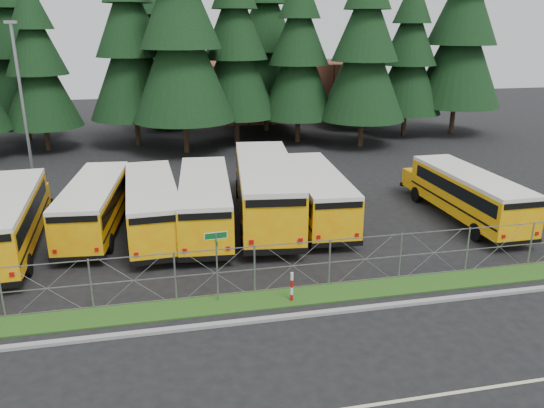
{
  "coord_description": "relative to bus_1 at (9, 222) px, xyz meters",
  "views": [
    {
      "loc": [
        -4.17,
        -19.14,
        9.86
      ],
      "look_at": [
        0.74,
        4.0,
        1.87
      ],
      "focal_mm": 35.0,
      "sensor_mm": 36.0,
      "label": 1
    }
  ],
  "objects": [
    {
      "name": "ground",
      "position": [
        11.21,
        -5.4,
        -1.39
      ],
      "size": [
        120.0,
        120.0,
        0.0
      ],
      "primitive_type": "plane",
      "color": "black",
      "rests_on": "ground"
    },
    {
      "name": "curb",
      "position": [
        11.21,
        -8.5,
        -1.33
      ],
      "size": [
        50.0,
        0.25,
        0.12
      ],
      "primitive_type": "cube",
      "color": "gray",
      "rests_on": "ground"
    },
    {
      "name": "grass_verge",
      "position": [
        11.21,
        -7.1,
        -1.36
      ],
      "size": [
        50.0,
        1.4,
        0.06
      ],
      "primitive_type": "cube",
      "color": "#1C4112",
      "rests_on": "ground"
    },
    {
      "name": "chainlink_fence",
      "position": [
        11.21,
        -6.4,
        -0.39
      ],
      "size": [
        44.0,
        0.1,
        2.0
      ],
      "primitive_type": null,
      "color": "gray",
      "rests_on": "ground"
    },
    {
      "name": "brick_building",
      "position": [
        17.21,
        34.6,
        1.61
      ],
      "size": [
        22.0,
        10.0,
        6.0
      ],
      "primitive_type": "cube",
      "color": "brown",
      "rests_on": "ground"
    },
    {
      "name": "bus_1",
      "position": [
        0.0,
        0.0,
        0.0
      ],
      "size": [
        3.11,
        10.74,
        2.78
      ],
      "primitive_type": null,
      "rotation": [
        0.0,
        0.0,
        0.06
      ],
      "color": "orange",
      "rests_on": "ground"
    },
    {
      "name": "bus_2",
      "position": [
        3.64,
        1.73,
        -0.09
      ],
      "size": [
        3.25,
        10.12,
        2.61
      ],
      "primitive_type": null,
      "rotation": [
        0.0,
        0.0,
        -0.09
      ],
      "color": "orange",
      "rests_on": "ground"
    },
    {
      "name": "bus_3",
      "position": [
        6.37,
        0.93,
        -0.05
      ],
      "size": [
        2.91,
        10.38,
        2.69
      ],
      "primitive_type": null,
      "rotation": [
        0.0,
        0.0,
        0.05
      ],
      "color": "orange",
      "rests_on": "ground"
    },
    {
      "name": "bus_4",
      "position": [
        8.99,
        0.86,
        -0.01
      ],
      "size": [
        3.34,
        10.72,
        2.77
      ],
      "primitive_type": null,
      "rotation": [
        0.0,
        0.0,
        -0.08
      ],
      "color": "orange",
      "rests_on": "ground"
    },
    {
      "name": "bus_5",
      "position": [
        12.22,
        1.54,
        0.22
      ],
      "size": [
        4.34,
        12.57,
        3.23
      ],
      "primitive_type": null,
      "rotation": [
        0.0,
        0.0,
        -0.12
      ],
      "color": "orange",
      "rests_on": "ground"
    },
    {
      "name": "bus_6",
      "position": [
        14.82,
        1.09,
        -0.04
      ],
      "size": [
        3.14,
        10.45,
        2.7
      ],
      "primitive_type": null,
      "rotation": [
        0.0,
        0.0,
        -0.07
      ],
      "color": "orange",
      "rests_on": "ground"
    },
    {
      "name": "bus_east",
      "position": [
        22.56,
        -0.57,
        -0.08
      ],
      "size": [
        2.45,
        10.03,
        2.62
      ],
      "primitive_type": null,
      "rotation": [
        0.0,
        0.0,
        0.01
      ],
      "color": "orange",
      "rests_on": "ground"
    },
    {
      "name": "street_sign",
      "position": [
        8.74,
        -6.81,
        0.64
      ],
      "size": [
        0.84,
        0.55,
        2.81
      ],
      "color": "gray",
      "rests_on": "ground"
    },
    {
      "name": "striped_bollard",
      "position": [
        11.44,
        -7.37,
        -0.79
      ],
      "size": [
        0.11,
        0.11,
        1.2
      ],
      "primitive_type": "cylinder",
      "color": "#B20C0C",
      "rests_on": "ground"
    },
    {
      "name": "light_standard",
      "position": [
        -1.38,
        11.69,
        4.11
      ],
      "size": [
        0.7,
        0.35,
        10.14
      ],
      "color": "gray",
      "rests_on": "ground"
    },
    {
      "name": "conifer_2",
      "position": [
        -2.19,
        21.58,
        5.41
      ],
      "size": [
        6.15,
        6.15,
        13.6
      ],
      "primitive_type": null,
      "color": "black",
      "rests_on": "ground"
    },
    {
      "name": "conifer_3",
      "position": [
        5.11,
        22.04,
        6.82
      ],
      "size": [
        7.43,
        7.43,
        16.42
      ],
      "primitive_type": null,
      "color": "black",
      "rests_on": "ground"
    },
    {
      "name": "conifer_4",
      "position": [
        9.02,
        18.42,
        7.64
      ],
      "size": [
        8.17,
        8.17,
        18.06
      ],
      "primitive_type": null,
      "color": "black",
      "rests_on": "ground"
    },
    {
      "name": "conifer_5",
      "position": [
        13.64,
        21.49,
        6.51
      ],
      "size": [
        7.15,
        7.15,
        15.81
      ],
      "primitive_type": null,
      "color": "black",
      "rests_on": "ground"
    },
    {
      "name": "conifer_6",
      "position": [
        18.97,
        20.68,
        5.99
      ],
      "size": [
        6.68,
        6.68,
        14.77
      ],
      "primitive_type": null,
      "color": "black",
      "rests_on": "ground"
    },
    {
      "name": "conifer_7",
      "position": [
        23.76,
        17.74,
        6.46
      ],
      "size": [
        7.1,
        7.1,
        15.71
      ],
      "primitive_type": null,
      "color": "black",
      "rests_on": "ground"
    },
    {
      "name": "conifer_8",
      "position": [
        29.49,
        21.45,
        5.73
      ],
      "size": [
        6.44,
        6.44,
        14.24
      ],
      "primitive_type": null,
      "color": "black",
      "rests_on": "ground"
    },
    {
      "name": "conifer_9",
      "position": [
        34.39,
        21.29,
        7.65
      ],
      "size": [
        8.18,
        8.18,
        18.09
      ],
      "primitive_type": null,
      "color": "black",
      "rests_on": "ground"
    },
    {
      "name": "conifer_10",
      "position": [
        -4.69,
        26.56,
        6.59
      ],
      "size": [
        7.22,
        7.22,
        15.97
      ],
      "primitive_type": null,
      "color": "black",
      "rests_on": "ground"
    },
    {
      "name": "conifer_11",
      "position": [
        7.35,
        29.29,
        6.29
      ],
      "size": [
        6.95,
        6.95,
        15.37
      ],
      "primitive_type": null,
      "color": "black",
      "rests_on": "ground"
    },
    {
      "name": "conifer_12",
      "position": [
        17.27,
        26.42,
        6.94
      ],
      "size": [
        7.53,
        7.53,
        16.66
      ],
      "primitive_type": null,
      "color": "black",
      "rests_on": "ground"
    },
    {
      "name": "conifer_13",
      "position": [
        26.87,
        25.82,
        6.72
      ],
      "size": [
        7.34,
        7.34,
        16.23
      ],
      "primitive_type": null,
      "color": "black",
      "rests_on": "ground"
    }
  ]
}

